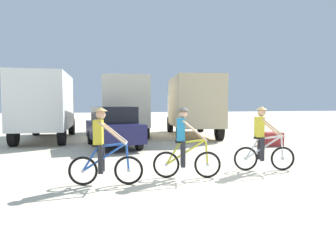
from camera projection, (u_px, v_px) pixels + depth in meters
The scene contains 9 objects.
ground_plane at pixel (210, 181), 7.77m from camera, with size 120.00×120.00×0.00m, color beige.
box_truck_white_box at pixel (46, 104), 16.26m from camera, with size 2.71×6.86×3.35m.
box_truck_cream_rv at pixel (125, 104), 18.78m from camera, with size 3.06×6.96×3.35m.
box_truck_tan_camper at pixel (192, 104), 18.32m from camera, with size 3.40×7.04×3.35m.
sedan_parked at pixel (113, 127), 13.69m from camera, with size 2.25×4.38×1.76m.
cyclist_orange_shirt at pixel (103, 149), 7.30m from camera, with size 1.71×0.56×1.82m.
cyclist_cowboy_hat at pixel (185, 145), 8.01m from camera, with size 1.68×0.64×1.82m.
cyclist_near_camera at pixel (262, 141), 8.90m from camera, with size 1.69×0.61×1.82m.
supply_crate at pixel (271, 139), 14.23m from camera, with size 0.73×0.82×0.60m, color #9E2D2D.
Camera 1 is at (-2.97, -7.13, 1.90)m, focal length 33.85 mm.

